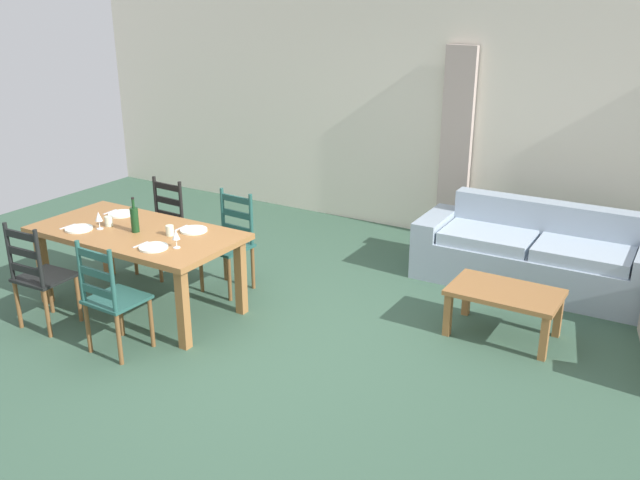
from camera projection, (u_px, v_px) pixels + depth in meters
name	position (u px, v px, depth m)	size (l,w,h in m)	color
ground_plane	(255.00, 338.00, 5.82)	(9.60, 9.60, 0.02)	#395945
wall_far	(419.00, 118.00, 8.00)	(9.60, 0.16, 2.70)	silver
curtain_panel_left	(456.00, 146.00, 7.72)	(0.35, 0.08, 2.20)	#AD9B91
dining_table	(137.00, 240.00, 6.13)	(1.90, 0.96, 0.75)	#9A6636
dining_chair_near_left	(39.00, 276.00, 5.83)	(0.44, 0.42, 0.96)	black
dining_chair_near_right	(111.00, 298.00, 5.42)	(0.43, 0.41, 0.96)	#25524A
dining_chair_far_left	(162.00, 227.00, 7.01)	(0.44, 0.42, 0.96)	black
dining_chair_far_right	(230.00, 242.00, 6.60)	(0.44, 0.42, 0.96)	#214F48
dinner_plate_near_left	(79.00, 229.00, 6.12)	(0.24, 0.24, 0.02)	white
fork_near_left	(68.00, 226.00, 6.19)	(0.02, 0.17, 0.01)	silver
dinner_plate_near_right	(154.00, 247.00, 5.68)	(0.24, 0.24, 0.02)	white
fork_near_right	(140.00, 245.00, 5.76)	(0.02, 0.17, 0.01)	silver
dinner_plate_far_left	(121.00, 214.00, 6.52)	(0.24, 0.24, 0.02)	white
fork_far_left	(110.00, 212.00, 6.59)	(0.02, 0.17, 0.01)	silver
dinner_plate_far_right	(194.00, 230.00, 6.08)	(0.24, 0.24, 0.02)	white
fork_far_right	(181.00, 228.00, 6.16)	(0.02, 0.17, 0.01)	silver
wine_bottle	(135.00, 219.00, 6.03)	(0.07, 0.07, 0.32)	#143819
wine_glass_near_left	(99.00, 217.00, 6.10)	(0.06, 0.06, 0.16)	white
wine_glass_near_right	(176.00, 235.00, 5.66)	(0.06, 0.06, 0.16)	white
coffee_cup_primary	(169.00, 231.00, 5.96)	(0.07, 0.07, 0.09)	beige
coffee_cup_secondary	(109.00, 221.00, 6.20)	(0.07, 0.07, 0.09)	beige
couch	(536.00, 257.00, 6.74)	(2.30, 0.85, 0.80)	#94A4B3
coffee_table	(505.00, 297.00, 5.72)	(0.90, 0.56, 0.42)	#9A6636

